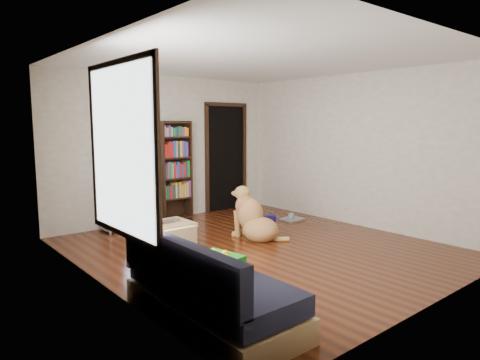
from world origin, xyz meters
TOP-DOWN VIEW (x-y plane):
  - ground at (0.00, 0.00)m, footprint 5.00×5.00m
  - ceiling at (0.00, 0.00)m, footprint 5.00×5.00m
  - wall_back at (0.00, 2.50)m, footprint 4.50×0.00m
  - wall_front at (0.00, -2.50)m, footprint 4.50×0.00m
  - wall_left at (-2.25, 0.00)m, footprint 0.00×5.00m
  - wall_right at (2.25, 0.00)m, footprint 0.00×5.00m
  - green_cushion at (-1.75, -1.33)m, footprint 0.49×0.49m
  - laptop at (-1.01, 0.67)m, footprint 0.37×0.28m
  - dog_bowl at (1.37, 1.19)m, footprint 0.22×0.22m
  - grey_rag at (1.67, 0.94)m, footprint 0.41×0.33m
  - window at (-2.23, -0.50)m, footprint 0.03×1.46m
  - doorway at (1.35, 2.48)m, footprint 1.03×0.05m
  - tv_stand at (-0.90, 2.25)m, footprint 0.90×0.45m
  - crt_tv at (-0.90, 2.27)m, footprint 0.55×0.52m
  - bookshelf at (0.05, 2.34)m, footprint 0.60×0.30m
  - sofa at (-1.87, -1.38)m, footprint 0.80×1.80m
  - coffee_table at (-1.01, 0.70)m, footprint 0.55×0.55m
  - dog at (0.28, 0.43)m, footprint 0.60×0.96m

SIDE VIEW (x-z plane):
  - ground at x=0.00m, z-range 0.00..0.00m
  - grey_rag at x=1.67m, z-range 0.00..0.03m
  - dog_bowl at x=1.37m, z-range 0.00..0.08m
  - sofa at x=-1.87m, z-range -0.14..0.66m
  - tv_stand at x=-0.90m, z-range 0.02..0.52m
  - coffee_table at x=-1.01m, z-range 0.08..0.48m
  - dog at x=0.28m, z-range -0.11..0.72m
  - laptop at x=-1.01m, z-range 0.40..0.43m
  - green_cushion at x=-1.75m, z-range 0.42..0.56m
  - crt_tv at x=-0.90m, z-range 0.45..1.03m
  - bookshelf at x=0.05m, z-range 0.10..1.90m
  - doorway at x=1.35m, z-range 0.03..2.21m
  - wall_back at x=0.00m, z-range -0.95..3.55m
  - wall_front at x=0.00m, z-range -0.95..3.55m
  - wall_left at x=-2.25m, z-range -1.20..3.80m
  - wall_right at x=2.25m, z-range -1.20..3.80m
  - window at x=-2.23m, z-range 0.65..2.35m
  - ceiling at x=0.00m, z-range 2.60..2.60m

